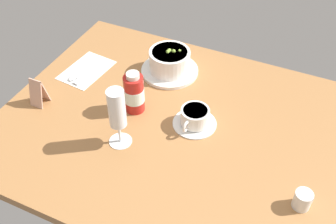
{
  "coord_description": "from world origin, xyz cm",
  "views": [
    {
      "loc": [
        -32.62,
        80.02,
        87.62
      ],
      "look_at": [
        3.69,
        1.25,
        5.74
      ],
      "focal_mm": 43.61,
      "sensor_mm": 36.0,
      "label": 1
    }
  ],
  "objects_px": {
    "porridge_bowl": "(170,62)",
    "wine_glass": "(117,111)",
    "cutlery_setting": "(86,70)",
    "creamer_jug": "(303,200)",
    "sauce_bottle_red": "(134,93)",
    "menu_card": "(38,92)",
    "coffee_cup": "(195,118)"
  },
  "relations": [
    {
      "from": "porridge_bowl",
      "to": "cutlery_setting",
      "type": "xyz_separation_m",
      "value": [
        0.27,
        0.12,
        -0.04
      ]
    },
    {
      "from": "wine_glass",
      "to": "menu_card",
      "type": "height_order",
      "value": "wine_glass"
    },
    {
      "from": "creamer_jug",
      "to": "sauce_bottle_red",
      "type": "relative_size",
      "value": 0.4
    },
    {
      "from": "sauce_bottle_red",
      "to": "menu_card",
      "type": "distance_m",
      "value": 0.31
    },
    {
      "from": "porridge_bowl",
      "to": "coffee_cup",
      "type": "relative_size",
      "value": 1.44
    },
    {
      "from": "creamer_jug",
      "to": "sauce_bottle_red",
      "type": "distance_m",
      "value": 0.57
    },
    {
      "from": "cutlery_setting",
      "to": "sauce_bottle_red",
      "type": "bearing_deg",
      "value": 158.25
    },
    {
      "from": "cutlery_setting",
      "to": "creamer_jug",
      "type": "xyz_separation_m",
      "value": [
        -0.8,
        0.24,
        0.02
      ]
    },
    {
      "from": "cutlery_setting",
      "to": "sauce_bottle_red",
      "type": "height_order",
      "value": "sauce_bottle_red"
    },
    {
      "from": "wine_glass",
      "to": "sauce_bottle_red",
      "type": "relative_size",
      "value": 1.36
    },
    {
      "from": "sauce_bottle_red",
      "to": "wine_glass",
      "type": "bearing_deg",
      "value": 100.88
    },
    {
      "from": "porridge_bowl",
      "to": "creamer_jug",
      "type": "xyz_separation_m",
      "value": [
        -0.53,
        0.36,
        -0.02
      ]
    },
    {
      "from": "cutlery_setting",
      "to": "creamer_jug",
      "type": "height_order",
      "value": "creamer_jug"
    },
    {
      "from": "wine_glass",
      "to": "sauce_bottle_red",
      "type": "bearing_deg",
      "value": -79.12
    },
    {
      "from": "porridge_bowl",
      "to": "coffee_cup",
      "type": "height_order",
      "value": "porridge_bowl"
    },
    {
      "from": "creamer_jug",
      "to": "menu_card",
      "type": "bearing_deg",
      "value": -2.91
    },
    {
      "from": "porridge_bowl",
      "to": "sauce_bottle_red",
      "type": "xyz_separation_m",
      "value": [
        0.02,
        0.22,
        0.02
      ]
    },
    {
      "from": "coffee_cup",
      "to": "wine_glass",
      "type": "distance_m",
      "value": 0.25
    },
    {
      "from": "porridge_bowl",
      "to": "wine_glass",
      "type": "xyz_separation_m",
      "value": [
        -0.01,
        0.36,
        0.08
      ]
    },
    {
      "from": "porridge_bowl",
      "to": "menu_card",
      "type": "distance_m",
      "value": 0.44
    },
    {
      "from": "cutlery_setting",
      "to": "creamer_jug",
      "type": "relative_size",
      "value": 3.51
    },
    {
      "from": "cutlery_setting",
      "to": "menu_card",
      "type": "bearing_deg",
      "value": 79.17
    },
    {
      "from": "wine_glass",
      "to": "sauce_bottle_red",
      "type": "height_order",
      "value": "wine_glass"
    },
    {
      "from": "cutlery_setting",
      "to": "coffee_cup",
      "type": "bearing_deg",
      "value": 169.12
    },
    {
      "from": "wine_glass",
      "to": "menu_card",
      "type": "xyz_separation_m",
      "value": [
        0.32,
        -0.04,
        -0.07
      ]
    },
    {
      "from": "coffee_cup",
      "to": "wine_glass",
      "type": "height_order",
      "value": "wine_glass"
    },
    {
      "from": "coffee_cup",
      "to": "sauce_bottle_red",
      "type": "distance_m",
      "value": 0.2
    },
    {
      "from": "cutlery_setting",
      "to": "coffee_cup",
      "type": "distance_m",
      "value": 0.45
    },
    {
      "from": "cutlery_setting",
      "to": "menu_card",
      "type": "distance_m",
      "value": 0.21
    },
    {
      "from": "porridge_bowl",
      "to": "cutlery_setting",
      "type": "bearing_deg",
      "value": 23.53
    },
    {
      "from": "sauce_bottle_red",
      "to": "menu_card",
      "type": "height_order",
      "value": "sauce_bottle_red"
    },
    {
      "from": "porridge_bowl",
      "to": "creamer_jug",
      "type": "distance_m",
      "value": 0.64
    }
  ]
}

